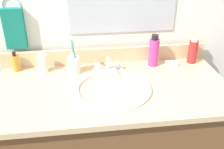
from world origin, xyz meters
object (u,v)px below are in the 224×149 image
Objects in this scene: bottle_spray_red at (193,51)px; soap_bar at (172,64)px; bottle_soap_pink at (154,51)px; bottle_oil_amber at (16,63)px; hand_towel at (14,29)px; bottle_lotion_white at (43,62)px; faucet at (108,66)px; cup_white_ceramic at (74,64)px.

soap_bar is at bearing -167.15° from bottle_spray_red.
bottle_soap_pink is 1.64× the size of bottle_oil_amber.
bottle_lotion_white is (0.14, -0.09, -0.16)m from hand_towel.
faucet is 0.99× the size of bottle_spray_red.
hand_towel reaches higher than faucet.
faucet is at bearing -174.61° from bottle_spray_red.
bottle_soap_pink is at bearing -178.55° from bottle_spray_red.
soap_bar is at bearing -1.86° from bottle_lotion_white.
hand_towel is at bearing 172.39° from soap_bar.
faucet is at bearing -177.25° from soap_bar.
bottle_soap_pink is (0.75, -0.09, -0.14)m from hand_towel.
bottle_oil_amber reaches higher than soap_bar.
cup_white_ceramic is (-0.45, -0.04, -0.03)m from bottle_soap_pink.
hand_towel is at bearing 157.33° from cup_white_ceramic.
bottle_soap_pink reaches higher than faucet.
hand_towel reaches higher than bottle_lotion_white.
faucet is at bearing -6.73° from bottle_lotion_white.
hand_towel is 1.16× the size of cup_white_ceramic.
bottle_lotion_white is at bearing -180.00° from bottle_soap_pink.
cup_white_ceramic is (0.31, -0.06, 0.01)m from bottle_oil_amber.
soap_bar is at bearing -7.61° from hand_towel.
bottle_soap_pink is 1.14× the size of bottle_spray_red.
soap_bar is (0.37, 0.02, -0.02)m from faucet.
bottle_spray_red is 0.69m from cup_white_ceramic.
bottle_spray_red reaches higher than bottle_oil_amber.
bottle_spray_red is 2.51× the size of soap_bar.
hand_towel is at bearing 173.08° from bottle_soap_pink.
bottle_soap_pink is 0.13m from soap_bar.
faucet is 0.50m from bottle_spray_red.
bottle_lotion_white is 0.67× the size of cup_white_ceramic.
cup_white_ceramic is at bearing -176.56° from bottle_spray_red.
bottle_soap_pink is 2.87× the size of soap_bar.
hand_towel is 0.54m from faucet.
bottle_spray_red is at bearing -4.95° from hand_towel.
bottle_spray_red is (0.99, -0.09, -0.15)m from hand_towel.
soap_bar is (0.87, -0.05, -0.04)m from bottle_oil_amber.
bottle_soap_pink is 0.97× the size of cup_white_ceramic.
hand_towel is 1.38× the size of faucet.
hand_towel is 1.20× the size of bottle_soap_pink.
cup_white_ceramic is (-0.18, 0.01, 0.03)m from faucet.
bottle_soap_pink is 0.77m from bottle_oil_amber.
cup_white_ceramic is at bearing -178.78° from soap_bar.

